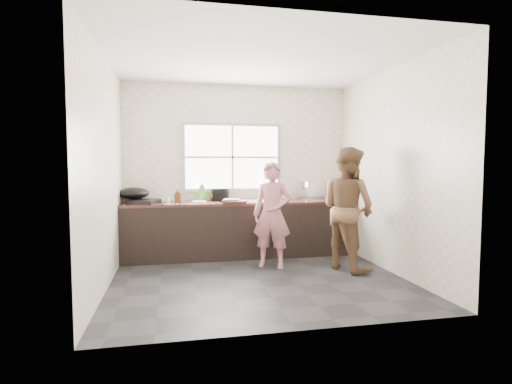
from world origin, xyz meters
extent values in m
cube|color=#252527|center=(0.00, 0.00, -0.01)|extent=(3.60, 3.20, 0.01)
cube|color=silver|center=(0.00, 0.00, 2.71)|extent=(3.60, 3.20, 0.01)
cube|color=silver|center=(0.00, 1.60, 1.35)|extent=(3.60, 0.01, 2.70)
cube|color=silver|center=(-1.80, 0.00, 1.35)|extent=(0.01, 3.20, 2.70)
cube|color=beige|center=(1.80, 0.00, 1.35)|extent=(0.01, 3.20, 2.70)
cube|color=beige|center=(0.00, -1.60, 1.35)|extent=(3.60, 0.01, 2.70)
cube|color=black|center=(0.00, 1.29, 0.41)|extent=(3.60, 0.62, 0.82)
cube|color=#3A1D18|center=(0.00, 1.29, 0.84)|extent=(3.60, 0.64, 0.04)
cube|color=silver|center=(0.35, 1.29, 0.86)|extent=(0.55, 0.45, 0.02)
cylinder|color=silver|center=(0.35, 1.49, 1.01)|extent=(0.02, 0.02, 0.30)
cube|color=#9EA0A5|center=(-0.10, 1.59, 1.55)|extent=(1.60, 0.05, 1.10)
cube|color=white|center=(-0.10, 1.57, 1.55)|extent=(1.50, 0.01, 1.00)
imported|color=#C77782|center=(0.31, 0.55, 0.69)|extent=(0.60, 0.51, 1.38)
imported|color=brown|center=(1.29, 0.24, 0.83)|extent=(0.90, 1.00, 1.67)
cylinder|color=black|center=(-0.14, 1.08, 0.88)|extent=(0.48, 0.48, 0.04)
cube|color=#A4A5AB|center=(-0.21, 1.35, 0.90)|extent=(0.22, 0.15, 0.01)
imported|color=silver|center=(-0.18, 1.09, 0.89)|extent=(0.29, 0.29, 0.06)
imported|color=silver|center=(0.52, 1.37, 0.89)|extent=(0.21, 0.21, 0.06)
imported|color=white|center=(0.43, 1.15, 0.89)|extent=(0.23, 0.23, 0.05)
cylinder|color=black|center=(-0.31, 1.52, 0.96)|extent=(0.34, 0.34, 0.20)
cylinder|color=white|center=(-0.65, 1.31, 0.87)|extent=(0.30, 0.30, 0.02)
imported|color=#46922F|center=(-0.60, 1.48, 1.02)|extent=(0.13, 0.13, 0.33)
imported|color=#452811|center=(-0.97, 1.38, 0.95)|extent=(0.09, 0.09, 0.19)
imported|color=#4C2A13|center=(-0.41, 1.52, 0.93)|extent=(0.14, 0.14, 0.15)
cylinder|color=white|center=(-1.12, 1.28, 0.90)|extent=(0.07, 0.07, 0.09)
cube|color=black|center=(-1.46, 1.26, 0.89)|extent=(0.50, 0.50, 0.06)
ellipsoid|color=black|center=(-1.62, 1.35, 1.01)|extent=(0.59, 0.59, 0.17)
cube|color=silver|center=(1.21, 1.52, 1.00)|extent=(0.46, 0.40, 0.29)
cylinder|color=#AAAEB1|center=(-1.09, 1.08, 0.87)|extent=(0.25, 0.25, 0.01)
cylinder|color=#BABDC2|center=(-1.18, 1.52, 0.87)|extent=(0.35, 0.35, 0.01)
camera|label=1|loc=(-1.02, -4.81, 1.44)|focal=28.00mm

